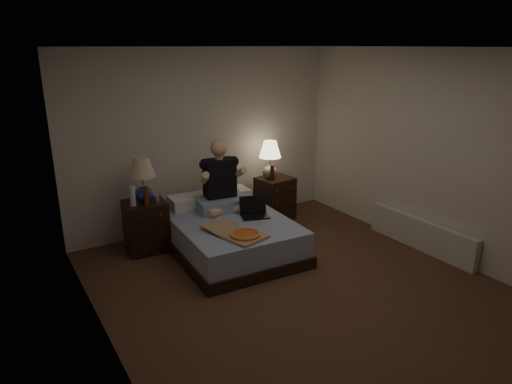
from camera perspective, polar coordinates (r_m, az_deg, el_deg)
floor at (r=5.09m, az=5.44°, el=-11.84°), size 4.00×4.50×0.00m
ceiling at (r=4.42m, az=6.44°, el=17.55°), size 4.00×4.50×0.00m
wall_back at (r=6.48m, az=-6.33°, el=6.52°), size 4.00×0.00×2.50m
wall_left at (r=3.79m, az=-18.97°, el=-2.73°), size 0.00×4.50×2.50m
wall_right at (r=6.00m, az=21.31°, el=4.48°), size 0.00×4.50×2.50m
bed at (r=5.81m, az=-3.28°, el=-5.41°), size 1.42×1.84×0.44m
nightstand_left at (r=5.97m, az=-13.57°, el=-4.18°), size 0.54×0.49×0.65m
nightstand_right at (r=6.88m, az=2.38°, el=-0.75°), size 0.53×0.49×0.63m
lamp_left at (r=5.80m, az=-13.97°, el=1.49°), size 0.39×0.39×0.56m
lamp_right at (r=6.69m, az=1.76°, el=4.04°), size 0.37×0.37×0.56m
water_bottle at (r=5.71m, az=-15.18°, el=-0.49°), size 0.07×0.07×0.25m
soda_can at (r=5.78m, az=-12.31°, el=-0.84°), size 0.07×0.07×0.10m
beer_bottle_left at (r=5.72m, az=-13.57°, el=-0.44°), size 0.06×0.06×0.23m
beer_bottle_right at (r=6.63m, az=2.04°, el=2.42°), size 0.06×0.06×0.23m
person at (r=5.92m, az=-4.41°, el=2.08°), size 0.72×0.59×0.93m
laptop at (r=5.74m, az=-0.14°, el=-2.02°), size 0.41×0.37×0.24m
pizza_box at (r=5.15m, az=-1.37°, el=-5.40°), size 0.58×0.84×0.08m
radiator at (r=6.25m, az=19.86°, el=-4.98°), size 0.10×1.60×0.40m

